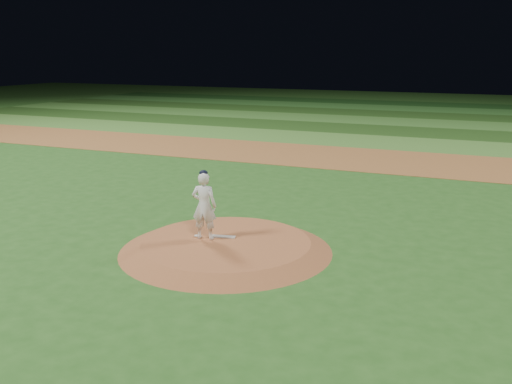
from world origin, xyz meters
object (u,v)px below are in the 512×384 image
pitching_rubber (223,237)px  pitchers_mound (226,246)px  pitcher_on_mound (204,205)px  rosin_bag (196,236)px

pitching_rubber → pitchers_mound: bearing=-64.7°
pitcher_on_mound → rosin_bag: bearing=172.4°
pitchers_mound → pitcher_on_mound: (-0.59, -0.05, 1.03)m
pitching_rubber → rosin_bag: size_ratio=5.28×
rosin_bag → pitcher_on_mound: bearing=-7.6°
pitchers_mound → pitcher_on_mound: bearing=-175.6°
rosin_bag → pitcher_on_mound: pitcher_on_mound is taller
pitching_rubber → pitcher_on_mound: 1.02m
pitchers_mound → pitcher_on_mound: 1.19m
pitchers_mound → rosin_bag: rosin_bag is taller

